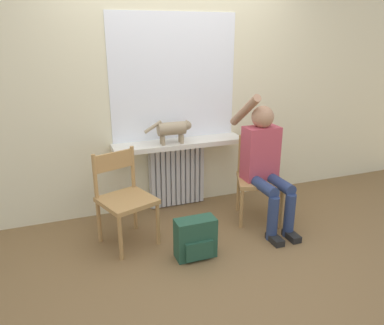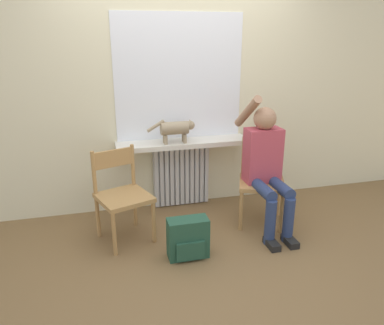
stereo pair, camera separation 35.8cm
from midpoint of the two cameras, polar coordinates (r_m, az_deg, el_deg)
ground_plane at (r=3.28m, az=6.32°, el=-14.65°), size 12.00×12.00×0.00m
wall_with_window at (r=3.94m, az=0.61°, el=12.21°), size 7.00×0.06×2.70m
radiator at (r=4.10m, az=0.84°, el=-1.84°), size 0.61×0.08×0.71m
windowsill at (r=3.89m, az=1.26°, el=2.92°), size 1.38×0.30×0.05m
window_glass at (r=3.90m, az=0.75°, el=12.78°), size 1.33×0.01×1.26m
chair_left at (r=3.42m, az=-7.68°, el=-4.85°), size 0.55×0.55×0.84m
chair_right at (r=3.80m, az=13.25°, el=-2.67°), size 0.56×0.56×0.84m
person at (r=3.64m, az=14.04°, el=-0.06°), size 0.36×0.97×1.30m
cat at (r=3.77m, az=0.25°, el=5.18°), size 0.49×0.13×0.25m
backpack at (r=3.23m, az=2.64°, el=-11.60°), size 0.34×0.19×0.35m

